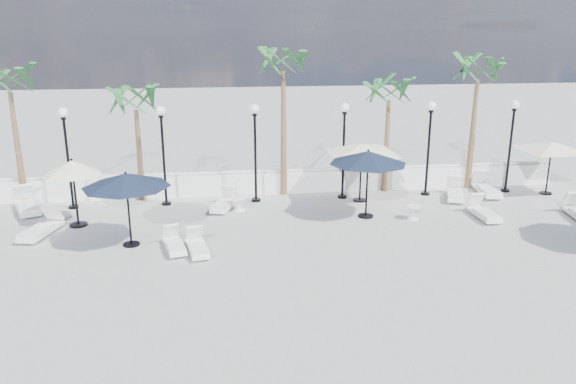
{
  "coord_description": "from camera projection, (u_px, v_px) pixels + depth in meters",
  "views": [
    {
      "loc": [
        -1.45,
        -14.78,
        6.69
      ],
      "look_at": [
        0.78,
        2.58,
        1.5
      ],
      "focal_mm": 35.0,
      "sensor_mm": 36.0,
      "label": 1
    }
  ],
  "objects": [
    {
      "name": "ground",
      "position": [
        273.0,
        268.0,
        16.14
      ],
      "size": [
        100.0,
        100.0,
        0.0
      ],
      "primitive_type": "plane",
      "color": "#9A9A95",
      "rests_on": "ground"
    },
    {
      "name": "balustrade",
      "position": [
        254.0,
        183.0,
        23.13
      ],
      "size": [
        26.0,
        0.3,
        1.01
      ],
      "color": "white",
      "rests_on": "ground"
    },
    {
      "name": "lamppost_1",
      "position": [
        66.0,
        144.0,
        20.75
      ],
      "size": [
        0.36,
        0.36,
        3.84
      ],
      "color": "black",
      "rests_on": "ground"
    },
    {
      "name": "lamppost_2",
      "position": [
        163.0,
        142.0,
        21.18
      ],
      "size": [
        0.36,
        0.36,
        3.84
      ],
      "color": "black",
      "rests_on": "ground"
    },
    {
      "name": "lamppost_3",
      "position": [
        255.0,
        139.0,
        21.61
      ],
      "size": [
        0.36,
        0.36,
        3.84
      ],
      "color": "black",
      "rests_on": "ground"
    },
    {
      "name": "lamppost_4",
      "position": [
        344.0,
        137.0,
        22.04
      ],
      "size": [
        0.36,
        0.36,
        3.84
      ],
      "color": "black",
      "rests_on": "ground"
    },
    {
      "name": "lamppost_5",
      "position": [
        429.0,
        135.0,
        22.46
      ],
      "size": [
        0.36,
        0.36,
        3.84
      ],
      "color": "black",
      "rests_on": "ground"
    },
    {
      "name": "lamppost_6",
      "position": [
        512.0,
        133.0,
        22.89
      ],
      "size": [
        0.36,
        0.36,
        3.84
      ],
      "color": "black",
      "rests_on": "ground"
    },
    {
      "name": "palm_0",
      "position": [
        9.0,
        87.0,
        20.69
      ],
      "size": [
        2.6,
        2.6,
        5.5
      ],
      "color": "brown",
      "rests_on": "ground"
    },
    {
      "name": "palm_1",
      "position": [
        136.0,
        106.0,
        21.46
      ],
      "size": [
        2.6,
        2.6,
        4.7
      ],
      "color": "brown",
      "rests_on": "ground"
    },
    {
      "name": "palm_2",
      "position": [
        283.0,
        68.0,
        21.77
      ],
      "size": [
        2.6,
        2.6,
        6.1
      ],
      "color": "brown",
      "rests_on": "ground"
    },
    {
      "name": "palm_3",
      "position": [
        389.0,
        97.0,
        22.63
      ],
      "size": [
        2.6,
        2.6,
        4.9
      ],
      "color": "brown",
      "rests_on": "ground"
    },
    {
      "name": "palm_4",
      "position": [
        478.0,
        76.0,
        22.86
      ],
      "size": [
        2.6,
        2.6,
        5.7
      ],
      "color": "brown",
      "rests_on": "ground"
    },
    {
      "name": "lounger_0",
      "position": [
        27.0,
        205.0,
        20.92
      ],
      "size": [
        1.5,
        2.25,
        0.81
      ],
      "rotation": [
        0.0,
        0.0,
        0.42
      ],
      "color": "white",
      "rests_on": "ground"
    },
    {
      "name": "lounger_1",
      "position": [
        41.0,
        229.0,
        18.56
      ],
      "size": [
        1.13,
        2.07,
        0.74
      ],
      "rotation": [
        0.0,
        0.0,
        -0.26
      ],
      "color": "white",
      "rests_on": "ground"
    },
    {
      "name": "lounger_2",
      "position": [
        174.0,
        244.0,
        17.38
      ],
      "size": [
        0.88,
        1.7,
        0.61
      ],
      "rotation": [
        0.0,
        0.0,
        0.23
      ],
      "color": "white",
      "rests_on": "ground"
    },
    {
      "name": "lounger_3",
      "position": [
        198.0,
        246.0,
        17.18
      ],
      "size": [
        0.81,
        1.72,
        0.62
      ],
      "rotation": [
        0.0,
        0.0,
        0.17
      ],
      "color": "white",
      "rests_on": "ground"
    },
    {
      "name": "lounger_4",
      "position": [
        224.0,
        203.0,
        21.31
      ],
      "size": [
        1.13,
        1.95,
        0.7
      ],
      "rotation": [
        0.0,
        0.0,
        -0.31
      ],
      "color": "white",
      "rests_on": "ground"
    },
    {
      "name": "lounger_5",
      "position": [
        483.0,
        212.0,
        20.3
      ],
      "size": [
        0.61,
        1.84,
        0.69
      ],
      "rotation": [
        0.0,
        0.0,
        0.01
      ],
      "color": "white",
      "rests_on": "ground"
    },
    {
      "name": "lounger_6",
      "position": [
        486.0,
        188.0,
        23.14
      ],
      "size": [
        0.96,
        2.18,
        0.79
      ],
      "rotation": [
        0.0,
        0.0,
        -0.13
      ],
      "color": "white",
      "rests_on": "ground"
    },
    {
      "name": "lounger_7",
      "position": [
        455.0,
        193.0,
        22.58
      ],
      "size": [
        1.25,
        2.04,
        0.73
      ],
      "rotation": [
        0.0,
        0.0,
        -0.35
      ],
      "color": "white",
      "rests_on": "ground"
    },
    {
      "name": "side_table_1",
      "position": [
        240.0,
        202.0,
        21.05
      ],
      "size": [
        0.57,
        0.57,
        0.55
      ],
      "color": "white",
      "rests_on": "ground"
    },
    {
      "name": "side_table_2",
      "position": [
        414.0,
        211.0,
        20.14
      ],
      "size": [
        0.52,
        0.52,
        0.51
      ],
      "color": "white",
      "rests_on": "ground"
    },
    {
      "name": "parasol_navy_left",
      "position": [
        126.0,
        181.0,
        17.23
      ],
      "size": [
        2.74,
        2.74,
        2.41
      ],
      "color": "black",
      "rests_on": "ground"
    },
    {
      "name": "parasol_navy_mid",
      "position": [
        368.0,
        158.0,
        19.85
      ],
      "size": [
        2.8,
        2.8,
        2.51
      ],
      "color": "black",
      "rests_on": "ground"
    },
    {
      "name": "parasol_cream_sq_a",
      "position": [
        362.0,
        144.0,
        21.7
      ],
      "size": [
        5.07,
        5.07,
        2.49
      ],
      "color": "black",
      "rests_on": "ground"
    },
    {
      "name": "parasol_cream_sq_b",
      "position": [
        552.0,
        143.0,
        22.66
      ],
      "size": [
        4.67,
        4.67,
        2.34
      ],
      "color": "black",
      "rests_on": "ground"
    },
    {
      "name": "parasol_cream_small",
      "position": [
        72.0,
        168.0,
        18.99
      ],
      "size": [
        1.96,
        1.96,
        2.4
      ],
      "color": "black",
      "rests_on": "ground"
    }
  ]
}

